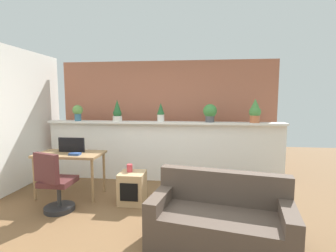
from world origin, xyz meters
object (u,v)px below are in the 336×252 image
object	(u,v)px
potted_plant_0	(78,112)
potted_plant_2	(161,112)
potted_plant_1	(117,112)
potted_plant_4	(255,111)
potted_plant_3	(210,112)
desk	(70,158)
book_on_desk	(75,154)
couch	(220,221)
tv_monitor	(72,145)
vase_on_shelf	(130,168)
office_chair	(55,187)
side_cube_shelf	(132,188)

from	to	relation	value
potted_plant_0	potted_plant_2	world-z (taller)	potted_plant_2
potted_plant_1	potted_plant_4	bearing A→B (deg)	0.56
potted_plant_1	potted_plant_3	xyz separation A→B (m)	(1.86, 0.04, 0.00)
potted_plant_2	desk	world-z (taller)	potted_plant_2
potted_plant_2	potted_plant_3	xyz separation A→B (m)	(0.98, -0.01, -0.00)
potted_plant_3	book_on_desk	xyz separation A→B (m)	(-2.24, -1.13, -0.64)
desk	couch	world-z (taller)	couch
potted_plant_0	potted_plant_3	bearing A→B (deg)	1.06
tv_monitor	vase_on_shelf	xyz separation A→B (m)	(1.09, -0.22, -0.31)
potted_plant_0	potted_plant_4	size ratio (longest dim) A/B	0.72
potted_plant_1	book_on_desk	xyz separation A→B (m)	(-0.38, -1.08, -0.64)
potted_plant_2	potted_plant_3	size ratio (longest dim) A/B	1.07
vase_on_shelf	potted_plant_4	bearing A→B (deg)	27.05
tv_monitor	potted_plant_3	bearing A→B (deg)	20.65
desk	vase_on_shelf	xyz separation A→B (m)	(1.08, -0.14, -0.10)
desk	vase_on_shelf	bearing A→B (deg)	-7.12
couch	potted_plant_4	bearing A→B (deg)	69.18
couch	potted_plant_3	bearing A→B (deg)	90.77
book_on_desk	office_chair	bearing A→B (deg)	-97.57
potted_plant_2	office_chair	bearing A→B (deg)	-129.17
potted_plant_0	vase_on_shelf	world-z (taller)	potted_plant_0
potted_plant_4	couch	distance (m)	2.58
potted_plant_2	side_cube_shelf	bearing A→B (deg)	-103.96
potted_plant_3	tv_monitor	xyz separation A→B (m)	(-2.41, -0.91, -0.53)
potted_plant_1	couch	bearing A→B (deg)	-48.41
potted_plant_4	desk	xyz separation A→B (m)	(-3.25, -0.97, -0.77)
potted_plant_4	potted_plant_1	bearing A→B (deg)	-179.44
side_cube_shelf	vase_on_shelf	xyz separation A→B (m)	(-0.05, 0.05, 0.31)
potted_plant_2	potted_plant_4	world-z (taller)	potted_plant_4
potted_plant_0	side_cube_shelf	world-z (taller)	potted_plant_0
tv_monitor	potted_plant_4	bearing A→B (deg)	15.30
tv_monitor	office_chair	bearing A→B (deg)	-81.71
potted_plant_2	vase_on_shelf	distance (m)	1.46
office_chair	tv_monitor	bearing A→B (deg)	98.29
tv_monitor	vase_on_shelf	distance (m)	1.15
book_on_desk	potted_plant_3	bearing A→B (deg)	26.71
potted_plant_3	office_chair	world-z (taller)	potted_plant_3
desk	vase_on_shelf	size ratio (longest dim) A/B	8.93
side_cube_shelf	tv_monitor	bearing A→B (deg)	167.10
tv_monitor	vase_on_shelf	world-z (taller)	tv_monitor
potted_plant_3	couch	size ratio (longest dim) A/B	0.21
potted_plant_3	potted_plant_1	bearing A→B (deg)	-178.68
potted_plant_2	potted_plant_1	bearing A→B (deg)	-176.63
potted_plant_3	couch	bearing A→B (deg)	-89.23
potted_plant_3	side_cube_shelf	distance (m)	2.08
potted_plant_4	potted_plant_3	bearing A→B (deg)	178.88
potted_plant_1	side_cube_shelf	distance (m)	1.72
potted_plant_0	tv_monitor	world-z (taller)	potted_plant_0
side_cube_shelf	book_on_desk	bearing A→B (deg)	177.49
vase_on_shelf	potted_plant_2	bearing A→B (deg)	73.17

